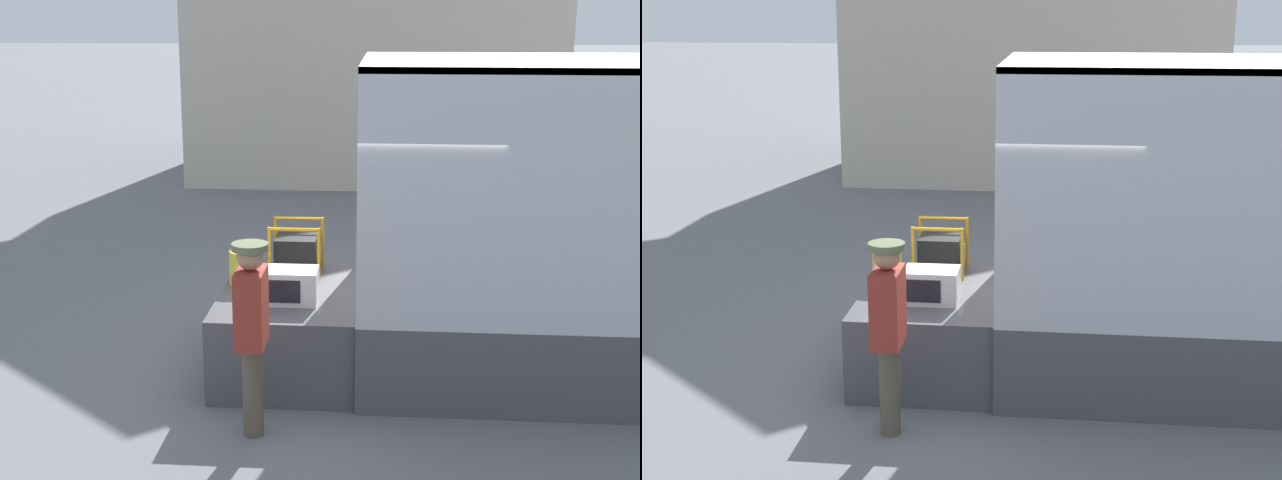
{
  "view_description": "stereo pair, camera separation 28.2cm",
  "coord_description": "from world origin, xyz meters",
  "views": [
    {
      "loc": [
        0.29,
        -8.67,
        3.62
      ],
      "look_at": [
        -0.4,
        -0.2,
        1.38
      ],
      "focal_mm": 50.0,
      "sensor_mm": 36.0,
      "label": 1
    },
    {
      "loc": [
        0.57,
        -8.64,
        3.62
      ],
      "look_at": [
        -0.4,
        -0.2,
        1.38
      ],
      "focal_mm": 50.0,
      "sensor_mm": 36.0,
      "label": 2
    }
  ],
  "objects": [
    {
      "name": "portable_generator",
      "position": [
        -0.69,
        0.46,
        1.05
      ],
      "size": [
        0.56,
        0.52,
        0.56
      ],
      "color": "black",
      "rests_on": "tailgate_deck"
    },
    {
      "name": "tailgate_deck",
      "position": [
        -0.7,
        0.0,
        0.42
      ],
      "size": [
        1.4,
        2.31,
        0.83
      ],
      "primitive_type": "cube",
      "color": "#4C4C51",
      "rests_on": "ground"
    },
    {
      "name": "microwave",
      "position": [
        -0.66,
        -0.49,
        1.0
      ],
      "size": [
        0.53,
        0.4,
        0.33
      ],
      "color": "white",
      "rests_on": "tailgate_deck"
    },
    {
      "name": "ground_plane",
      "position": [
        0.0,
        0.0,
        0.0
      ],
      "size": [
        160.0,
        160.0,
        0.0
      ],
      "primitive_type": "plane",
      "color": "slate"
    },
    {
      "name": "orange_bucket",
      "position": [
        -1.21,
        0.04,
        1.01
      ],
      "size": [
        0.3,
        0.3,
        0.36
      ],
      "color": "yellow",
      "rests_on": "tailgate_deck"
    },
    {
      "name": "worker_person",
      "position": [
        -0.86,
        -1.65,
        1.06
      ],
      "size": [
        0.31,
        0.44,
        1.73
      ],
      "color": "brown",
      "rests_on": "ground"
    }
  ]
}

